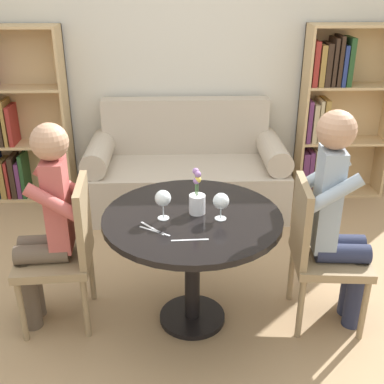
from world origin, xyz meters
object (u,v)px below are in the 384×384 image
(chair_right, at_px, (319,248))
(flower_vase, at_px, (197,199))
(wine_glass_left, at_px, (163,199))
(wine_glass_right, at_px, (221,202))
(person_left, at_px, (46,224))
(person_right, at_px, (338,217))
(chair_left, at_px, (66,248))
(bookshelf_right, at_px, (333,113))
(bookshelf_left, at_px, (12,124))
(couch, at_px, (186,173))

(chair_right, height_order, flower_vase, flower_vase)
(wine_glass_left, xyz_separation_m, wine_glass_right, (0.31, -0.02, -0.01))
(person_left, bearing_deg, person_right, 84.58)
(chair_left, height_order, chair_right, same)
(flower_vase, bearing_deg, chair_left, 179.20)
(wine_glass_right, bearing_deg, wine_glass_left, 177.15)
(bookshelf_right, distance_m, person_right, 1.95)
(chair_left, relative_size, wine_glass_right, 5.89)
(chair_right, height_order, person_right, person_right)
(bookshelf_left, relative_size, person_left, 1.25)
(person_right, relative_size, wine_glass_left, 7.84)
(person_right, bearing_deg, bookshelf_right, -11.38)
(chair_left, xyz_separation_m, person_left, (-0.09, -0.01, 0.17))
(chair_right, bearing_deg, bookshelf_right, -13.85)
(person_left, relative_size, flower_vase, 4.74)
(chair_left, bearing_deg, person_left, -87.52)
(couch, height_order, person_left, person_left)
(bookshelf_right, bearing_deg, person_right, -105.71)
(couch, height_order, flower_vase, flower_vase)
(person_right, height_order, wine_glass_right, person_right)
(bookshelf_left, relative_size, wine_glass_left, 9.26)
(bookshelf_right, height_order, flower_vase, bookshelf_right)
(bookshelf_left, height_order, chair_right, bookshelf_left)
(bookshelf_left, relative_size, wine_glass_right, 10.13)
(chair_right, relative_size, person_right, 0.69)
(wine_glass_left, bearing_deg, bookshelf_right, 51.47)
(bookshelf_left, xyz_separation_m, chair_right, (2.28, -1.86, -0.20))
(chair_right, bearing_deg, wine_glass_left, 95.82)
(wine_glass_right, xyz_separation_m, flower_vase, (-0.13, 0.08, -0.02))
(couch, xyz_separation_m, wine_glass_right, (0.15, -1.64, 0.51))
(bookshelf_left, bearing_deg, bookshelf_right, 0.00)
(wine_glass_left, height_order, wine_glass_right, wine_glass_left)
(person_left, distance_m, flower_vase, 0.86)
(person_right, distance_m, wine_glass_right, 0.67)
(couch, bearing_deg, wine_glass_left, -95.62)
(couch, height_order, person_right, person_right)
(bookshelf_left, bearing_deg, flower_vase, -49.08)
(bookshelf_left, height_order, wine_glass_left, bookshelf_left)
(bookshelf_left, xyz_separation_m, flower_vase, (1.58, -1.83, 0.10))
(chair_right, height_order, wine_glass_left, chair_right)
(couch, distance_m, wine_glass_right, 1.72)
(person_left, relative_size, person_right, 0.95)
(person_left, relative_size, wine_glass_right, 8.13)
(couch, xyz_separation_m, flower_vase, (0.03, -1.56, 0.49))
(chair_left, bearing_deg, wine_glass_left, 79.20)
(bookshelf_left, distance_m, wine_glass_left, 2.35)
(chair_right, bearing_deg, chair_left, 92.44)
(person_right, bearing_deg, wine_glass_left, 95.05)
(bookshelf_right, xyz_separation_m, wine_glass_right, (-1.19, -1.90, 0.04))
(person_right, bearing_deg, bookshelf_left, 55.99)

